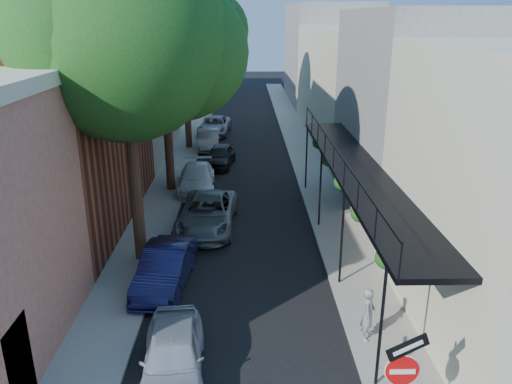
{
  "coord_description": "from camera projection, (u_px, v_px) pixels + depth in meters",
  "views": [
    {
      "loc": [
        0.14,
        -6.97,
        8.63
      ],
      "look_at": [
        0.5,
        9.69,
        2.8
      ],
      "focal_mm": 35.0,
      "sensor_mm": 36.0,
      "label": 1
    }
  ],
  "objects": [
    {
      "name": "road_surface",
      "position": [
        244.0,
        138.0,
        37.73
      ],
      "size": [
        6.0,
        64.0,
        0.01
      ],
      "primitive_type": "cube",
      "color": "black",
      "rests_on": "ground"
    },
    {
      "name": "sidewalk_left",
      "position": [
        191.0,
        138.0,
        37.63
      ],
      "size": [
        2.0,
        64.0,
        0.12
      ],
      "primitive_type": "cube",
      "color": "gray",
      "rests_on": "ground"
    },
    {
      "name": "sidewalk_right",
      "position": [
        296.0,
        137.0,
        37.79
      ],
      "size": [
        2.0,
        64.0,
        0.12
      ],
      "primitive_type": "cube",
      "color": "gray",
      "rests_on": "ground"
    },
    {
      "name": "buildings_left",
      "position": [
        110.0,
        74.0,
        34.74
      ],
      "size": [
        10.1,
        59.1,
        12.0
      ],
      "color": "tan",
      "rests_on": "ground"
    },
    {
      "name": "buildings_right",
      "position": [
        368.0,
        79.0,
        35.97
      ],
      "size": [
        9.8,
        55.0,
        10.0
      ],
      "color": "beige",
      "rests_on": "ground"
    },
    {
      "name": "sign_post",
      "position": [
        402.0,
        375.0,
        9.73
      ],
      "size": [
        0.89,
        0.17,
        2.99
      ],
      "color": "#595B60",
      "rests_on": "ground"
    },
    {
      "name": "oak_near",
      "position": [
        139.0,
        42.0,
        16.43
      ],
      "size": [
        7.48,
        6.8,
        11.42
      ],
      "color": "#362115",
      "rests_on": "ground"
    },
    {
      "name": "oak_mid",
      "position": [
        172.0,
        52.0,
        24.22
      ],
      "size": [
        6.6,
        6.0,
        10.2
      ],
      "color": "#362115",
      "rests_on": "ground"
    },
    {
      "name": "oak_far",
      "position": [
        191.0,
        24.0,
        32.36
      ],
      "size": [
        7.7,
        7.0,
        11.9
      ],
      "color": "#362115",
      "rests_on": "ground"
    },
    {
      "name": "parked_car_a",
      "position": [
        173.0,
        356.0,
        12.45
      ],
      "size": [
        1.88,
        3.96,
        1.31
      ],
      "primitive_type": "imported",
      "rotation": [
        0.0,
        0.0,
        0.09
      ],
      "color": "#A7ACB9",
      "rests_on": "ground"
    },
    {
      "name": "parked_car_b",
      "position": [
        165.0,
        268.0,
        16.77
      ],
      "size": [
        1.78,
        4.24,
        1.36
      ],
      "primitive_type": "imported",
      "rotation": [
        0.0,
        0.0,
        -0.08
      ],
      "color": "#13143E",
      "rests_on": "ground"
    },
    {
      "name": "parked_car_c",
      "position": [
        207.0,
        213.0,
        21.4
      ],
      "size": [
        2.61,
        5.17,
        1.4
      ],
      "primitive_type": "imported",
      "rotation": [
        0.0,
        0.0,
        -0.06
      ],
      "color": "slate",
      "rests_on": "ground"
    },
    {
      "name": "parked_car_d",
      "position": [
        197.0,
        178.0,
        26.19
      ],
      "size": [
        2.07,
        4.6,
        1.31
      ],
      "primitive_type": "imported",
      "rotation": [
        0.0,
        0.0,
        0.05
      ],
      "color": "white",
      "rests_on": "ground"
    },
    {
      "name": "parked_car_e",
      "position": [
        220.0,
        156.0,
        30.46
      ],
      "size": [
        2.06,
        4.02,
        1.31
      ],
      "primitive_type": "imported",
      "rotation": [
        0.0,
        0.0,
        -0.14
      ],
      "color": "black",
      "rests_on": "ground"
    },
    {
      "name": "parked_car_f",
      "position": [
        209.0,
        140.0,
        34.43
      ],
      "size": [
        1.62,
        4.09,
        1.33
      ],
      "primitive_type": "imported",
      "rotation": [
        0.0,
        0.0,
        0.05
      ],
      "color": "slate",
      "rests_on": "ground"
    },
    {
      "name": "parked_car_g",
      "position": [
        215.0,
        126.0,
        38.91
      ],
      "size": [
        2.58,
        5.0,
        1.35
      ],
      "primitive_type": "imported",
      "rotation": [
        0.0,
        0.0,
        -0.07
      ],
      "color": "gray",
      "rests_on": "ground"
    },
    {
      "name": "pedestrian",
      "position": [
        368.0,
        314.0,
        13.76
      ],
      "size": [
        0.57,
        0.67,
        1.56
      ],
      "primitive_type": "imported",
      "rotation": [
        0.0,
        0.0,
        1.17
      ],
      "color": "gray",
      "rests_on": "sidewalk_right"
    }
  ]
}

